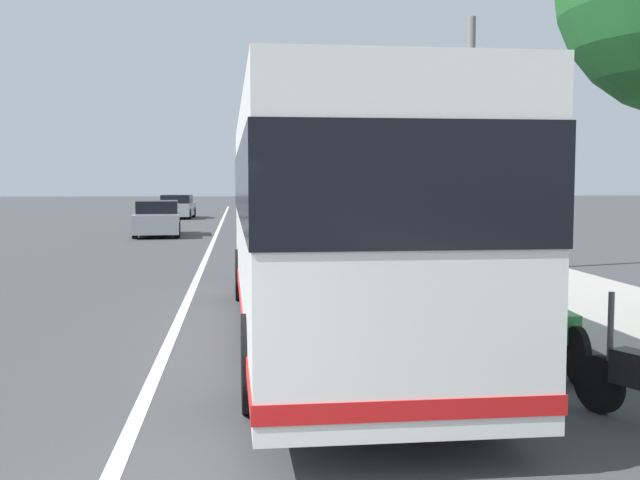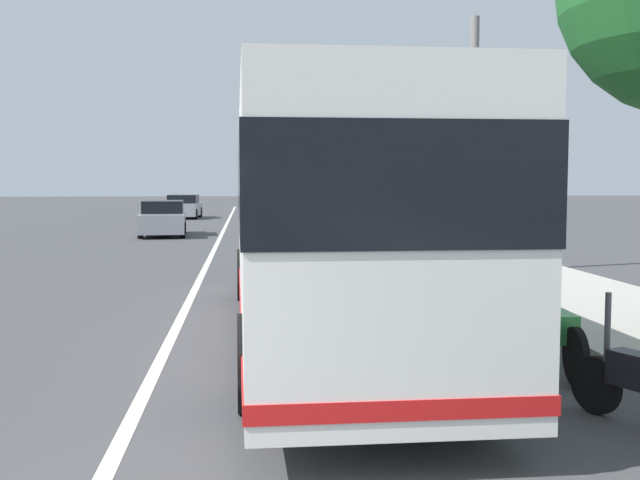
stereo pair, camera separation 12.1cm
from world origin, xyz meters
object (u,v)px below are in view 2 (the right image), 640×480
(coach_bus, at_px, (322,211))
(utility_pole, at_px, (473,146))
(car_far_distant, at_px, (184,207))
(motorcycle_nearest_curb, at_px, (554,331))
(car_ahead_same_lane, at_px, (163,219))

(coach_bus, xyz_separation_m, utility_pole, (7.58, -4.56, 1.32))
(coach_bus, xyz_separation_m, car_far_distant, (36.36, 5.06, -1.19))
(motorcycle_nearest_curb, distance_m, car_far_distant, 39.39)
(car_ahead_same_lane, bearing_deg, coach_bus, 8.32)
(car_far_distant, bearing_deg, coach_bus, 10.15)
(car_far_distant, xyz_separation_m, car_ahead_same_lane, (-14.92, -0.38, 0.02))
(motorcycle_nearest_curb, bearing_deg, utility_pole, -7.33)
(coach_bus, height_order, car_far_distant, coach_bus)
(coach_bus, distance_m, car_far_distant, 36.73)
(utility_pole, bearing_deg, car_far_distant, 18.49)
(motorcycle_nearest_curb, distance_m, utility_pole, 10.39)
(motorcycle_nearest_curb, bearing_deg, car_far_distant, 14.92)
(motorcycle_nearest_curb, relative_size, car_ahead_same_lane, 0.47)
(motorcycle_nearest_curb, height_order, car_ahead_same_lane, car_ahead_same_lane)
(coach_bus, relative_size, utility_pole, 1.79)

